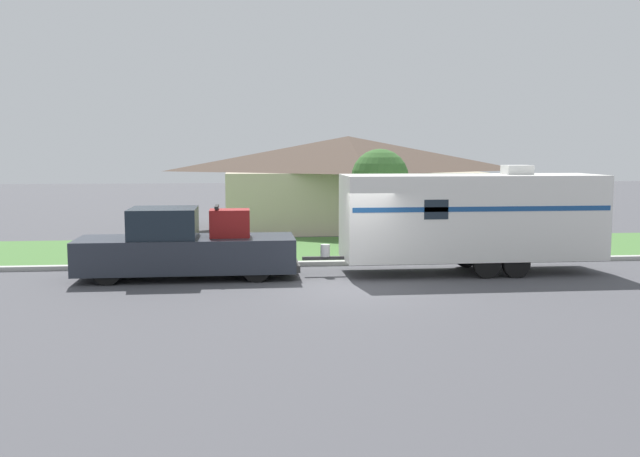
# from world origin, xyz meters

# --- Properties ---
(ground_plane) EXTENTS (120.00, 120.00, 0.00)m
(ground_plane) POSITION_xyz_m (0.00, 0.00, 0.00)
(ground_plane) COLOR #47474C
(curb_strip) EXTENTS (80.00, 0.30, 0.14)m
(curb_strip) POSITION_xyz_m (0.00, 3.75, 0.07)
(curb_strip) COLOR #ADADA8
(curb_strip) RESTS_ON ground_plane
(lawn_strip) EXTENTS (80.00, 7.00, 0.03)m
(lawn_strip) POSITION_xyz_m (0.00, 7.40, 0.01)
(lawn_strip) COLOR #477538
(lawn_strip) RESTS_ON ground_plane
(house_across_street) EXTENTS (12.38, 7.75, 4.34)m
(house_across_street) POSITION_xyz_m (2.03, 14.91, 2.25)
(house_across_street) COLOR beige
(house_across_street) RESTS_ON ground_plane
(pickup_truck) EXTENTS (6.34, 2.06, 2.11)m
(pickup_truck) POSITION_xyz_m (-4.67, 1.95, 0.90)
(pickup_truck) COLOR black
(pickup_truck) RESTS_ON ground_plane
(travel_trailer) EXTENTS (8.98, 2.27, 3.25)m
(travel_trailer) POSITION_xyz_m (3.86, 1.95, 1.70)
(travel_trailer) COLOR black
(travel_trailer) RESTS_ON ground_plane
(mailbox) EXTENTS (0.48, 0.20, 1.29)m
(mailbox) POSITION_xyz_m (-5.24, 4.68, 0.99)
(mailbox) COLOR brown
(mailbox) RESTS_ON ground_plane
(tree_in_yard) EXTENTS (2.12, 2.12, 3.74)m
(tree_in_yard) POSITION_xyz_m (2.07, 7.19, 2.66)
(tree_in_yard) COLOR brown
(tree_in_yard) RESTS_ON ground_plane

